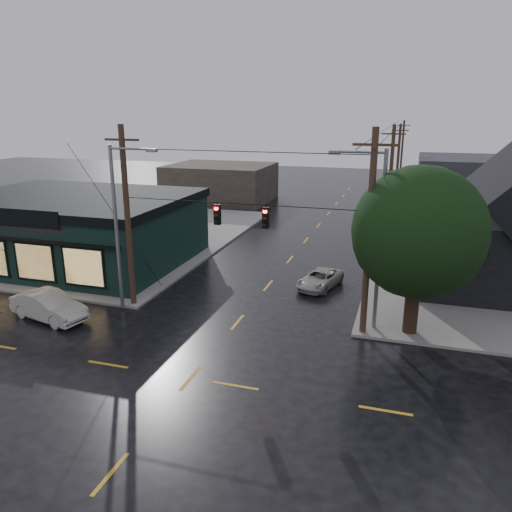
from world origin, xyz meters
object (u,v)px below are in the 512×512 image
(utility_pole_ne, at_px, (362,334))
(suv_silver, at_px, (320,279))
(corner_tree, at_px, (419,233))
(utility_pole_nw, at_px, (134,305))
(sedan_cream, at_px, (49,306))

(utility_pole_ne, relative_size, suv_silver, 2.55)
(utility_pole_ne, height_order, suv_silver, utility_pole_ne)
(corner_tree, relative_size, utility_pole_nw, 0.82)
(utility_pole_nw, height_order, suv_silver, utility_pole_nw)
(corner_tree, distance_m, utility_pole_nw, 16.15)
(corner_tree, xyz_separation_m, sedan_cream, (-18.54, -3.77, -4.51))
(sedan_cream, bearing_deg, suv_silver, -41.32)
(corner_tree, relative_size, sedan_cream, 1.81)
(corner_tree, distance_m, suv_silver, 9.10)
(utility_pole_ne, height_order, sedan_cream, utility_pole_ne)
(utility_pole_nw, xyz_separation_m, suv_silver, (9.73, 6.17, 0.55))
(utility_pole_nw, bearing_deg, sedan_cream, -136.94)
(utility_pole_ne, bearing_deg, utility_pole_nw, 180.00)
(corner_tree, height_order, utility_pole_ne, corner_tree)
(corner_tree, xyz_separation_m, utility_pole_ne, (-2.25, -0.69, -5.27))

